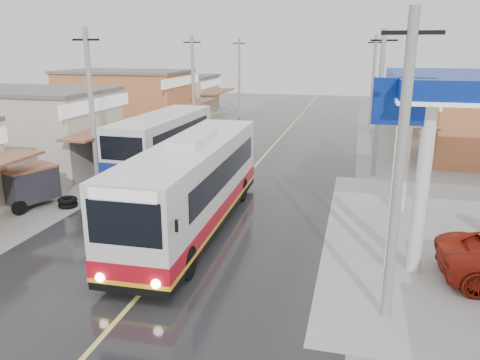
{
  "coord_description": "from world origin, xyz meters",
  "views": [
    {
      "loc": [
        5.89,
        -11.89,
        7.1
      ],
      "look_at": [
        1.31,
        6.32,
        1.71
      ],
      "focal_mm": 35.0,
      "sensor_mm": 36.0,
      "label": 1
    }
  ],
  "objects": [
    {
      "name": "tyre_stack",
      "position": [
        -6.7,
        5.85,
        0.22
      ],
      "size": [
        0.88,
        0.88,
        0.45
      ],
      "color": "black",
      "rests_on": "ground"
    },
    {
      "name": "tricycle_far",
      "position": [
        -7.66,
        13.87,
        0.9
      ],
      "size": [
        1.98,
        2.4,
        1.58
      ],
      "rotation": [
        0.0,
        0.0,
        -0.39
      ],
      "color": "#26262D",
      "rests_on": "ground"
    },
    {
      "name": "centre_line",
      "position": [
        0.0,
        15.0,
        0.02
      ],
      "size": [
        0.15,
        90.0,
        0.01
      ],
      "primitive_type": "cube",
      "color": "#D8CC4C",
      "rests_on": "road"
    },
    {
      "name": "utility_poles_right",
      "position": [
        7.0,
        15.0,
        0.0
      ],
      "size": [
        1.6,
        36.0,
        8.0
      ],
      "primitive_type": null,
      "color": "gray",
      "rests_on": "ground"
    },
    {
      "name": "utility_poles_left",
      "position": [
        -7.0,
        16.0,
        0.0
      ],
      "size": [
        1.6,
        50.0,
        8.0
      ],
      "primitive_type": null,
      "color": "gray",
      "rests_on": "ground"
    },
    {
      "name": "ground",
      "position": [
        0.0,
        0.0,
        0.0
      ],
      "size": [
        120.0,
        120.0,
        0.0
      ],
      "primitive_type": "plane",
      "color": "slate",
      "rests_on": "ground"
    },
    {
      "name": "coach_bus",
      "position": [
        -0.2,
        4.89,
        1.83
      ],
      "size": [
        2.99,
        12.2,
        3.79
      ],
      "rotation": [
        0.0,
        0.0,
        0.02
      ],
      "color": "silver",
      "rests_on": "road"
    },
    {
      "name": "shopfronts_left",
      "position": [
        -13.0,
        18.0,
        0.0
      ],
      "size": [
        11.0,
        44.0,
        5.2
      ],
      "primitive_type": null,
      "color": "#9D866B",
      "rests_on": "ground"
    },
    {
      "name": "road",
      "position": [
        0.0,
        15.0,
        0.01
      ],
      "size": [
        12.0,
        90.0,
        0.02
      ],
      "primitive_type": "cube",
      "color": "black",
      "rests_on": "ground"
    },
    {
      "name": "cyclist",
      "position": [
        -4.12,
        11.76,
        0.68
      ],
      "size": [
        0.81,
        1.96,
        2.06
      ],
      "rotation": [
        0.0,
        0.0,
        -0.07
      ],
      "color": "black",
      "rests_on": "ground"
    },
    {
      "name": "tricycle_near",
      "position": [
        -8.38,
        5.53,
        1.07
      ],
      "size": [
        2.3,
        2.83,
        1.87
      ],
      "rotation": [
        0.0,
        0.0,
        -0.37
      ],
      "color": "#26262D",
      "rests_on": "ground"
    },
    {
      "name": "second_bus",
      "position": [
        -5.06,
        13.17,
        1.75
      ],
      "size": [
        2.82,
        9.84,
        3.25
      ],
      "rotation": [
        0.0,
        0.0,
        -0.02
      ],
      "color": "silver",
      "rests_on": "road"
    }
  ]
}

